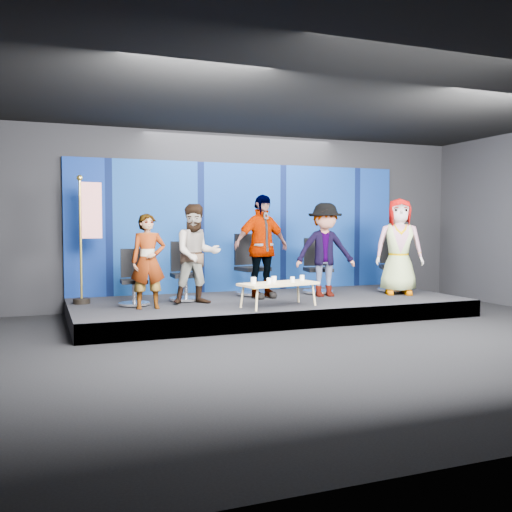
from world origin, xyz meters
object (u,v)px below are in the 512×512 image
at_px(chair_a, 134,287).
at_px(panelist_d, 325,250).
at_px(panelist_e, 399,247).
at_px(mug_b, 269,281).
at_px(chair_e, 393,273).
at_px(panelist_b, 197,254).
at_px(chair_d, 317,275).
at_px(mug_a, 254,280).
at_px(mug_c, 274,279).
at_px(panelist_a, 148,261).
at_px(coffee_table, 279,285).
at_px(chair_b, 185,281).
at_px(chair_c, 251,275).
at_px(panelist_c, 261,247).
at_px(flag_stand, 87,236).
at_px(mug_e, 302,278).
at_px(mug_d, 292,279).

height_order(chair_a, panelist_d, panelist_d).
bearing_deg(panelist_e, mug_b, -139.28).
bearing_deg(mug_b, chair_e, 21.66).
relative_size(panelist_b, chair_d, 1.57).
distance_m(mug_a, mug_c, 0.42).
bearing_deg(mug_b, mug_c, 49.35).
bearing_deg(panelist_a, coffee_table, -12.87).
height_order(panelist_b, panelist_d, panelist_d).
distance_m(chair_b, chair_c, 1.43).
xyz_separation_m(coffee_table, mug_c, (-0.04, 0.10, 0.08)).
relative_size(panelist_c, panelist_e, 1.02).
distance_m(chair_a, coffee_table, 2.44).
bearing_deg(panelist_e, flag_stand, -162.60).
bearing_deg(mug_c, mug_e, 8.83).
distance_m(chair_b, mug_b, 1.76).
relative_size(panelist_c, mug_b, 20.71).
bearing_deg(panelist_d, panelist_b, -166.65).
distance_m(chair_e, mug_d, 3.05).
distance_m(chair_d, flag_stand, 4.44).
xyz_separation_m(chair_b, panelist_e, (4.11, -0.59, 0.58)).
xyz_separation_m(panelist_d, chair_e, (1.69, 0.24, -0.50)).
bearing_deg(chair_a, chair_d, 9.19).
bearing_deg(mug_e, mug_c, -171.17).
bearing_deg(panelist_d, panelist_a, -163.34).
relative_size(chair_a, chair_e, 0.82).
height_order(chair_a, mug_d, chair_a).
distance_m(chair_b, mug_d, 2.00).
bearing_deg(chair_a, flag_stand, 145.60).
distance_m(chair_a, panelist_a, 0.67).
distance_m(chair_d, panelist_e, 1.68).
bearing_deg(flag_stand, chair_a, -45.68).
xyz_separation_m(chair_b, mug_e, (1.77, -1.13, 0.10)).
bearing_deg(panelist_a, flag_stand, 133.67).
xyz_separation_m(panelist_d, mug_a, (-1.81, -0.97, -0.43)).
relative_size(chair_b, mug_c, 10.67).
relative_size(chair_c, panelist_e, 0.63).
distance_m(chair_b, chair_e, 4.31).
xyz_separation_m(panelist_a, mug_c, (2.00, -0.47, -0.32)).
height_order(panelist_b, chair_e, panelist_b).
bearing_deg(chair_c, panelist_e, -29.53).
bearing_deg(chair_e, chair_b, -155.87).
height_order(mug_c, flag_stand, flag_stand).
relative_size(mug_c, flag_stand, 0.04).
distance_m(chair_b, flag_stand, 1.86).
relative_size(chair_e, coffee_table, 0.82).
xyz_separation_m(chair_d, mug_c, (-1.50, -1.36, 0.09)).
bearing_deg(mug_c, chair_a, 156.54).
distance_m(mug_b, mug_c, 0.26).
xyz_separation_m(panelist_e, mug_e, (-2.34, -0.54, -0.48)).
height_order(chair_b, panelist_b, panelist_b).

